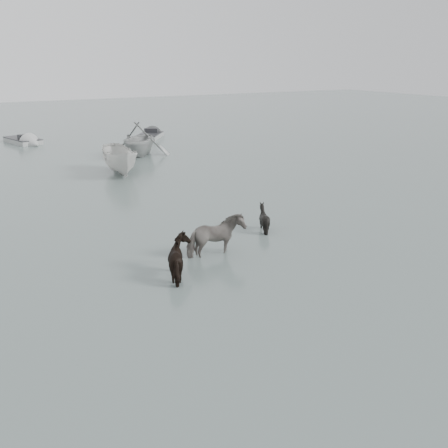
% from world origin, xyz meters
% --- Properties ---
extents(ground, '(140.00, 140.00, 0.00)m').
position_xyz_m(ground, '(0.00, 0.00, 0.00)').
color(ground, '#576761').
rests_on(ground, ground).
extents(pony_pinto, '(1.97, 0.92, 1.65)m').
position_xyz_m(pony_pinto, '(-0.46, 0.23, 0.82)').
color(pony_pinto, black).
rests_on(pony_pinto, ground).
extents(pony_dark, '(1.31, 1.50, 1.45)m').
position_xyz_m(pony_dark, '(-2.12, -0.74, 0.72)').
color(pony_dark, black).
rests_on(pony_dark, ground).
extents(pony_black, '(1.39, 1.33, 1.20)m').
position_xyz_m(pony_black, '(2.45, 1.68, 0.60)').
color(pony_black, black).
rests_on(pony_black, ground).
extents(rowboat_trail, '(5.97, 6.09, 2.44)m').
position_xyz_m(rowboat_trail, '(3.83, 19.03, 1.22)').
color(rowboat_trail, '#A6A8A6').
rests_on(rowboat_trail, ground).
extents(boat_small, '(2.23, 4.70, 1.75)m').
position_xyz_m(boat_small, '(0.80, 14.00, 0.88)').
color(boat_small, silver).
rests_on(boat_small, ground).
extents(skiff_port, '(3.91, 4.58, 0.75)m').
position_xyz_m(skiff_port, '(7.24, 25.86, 0.38)').
color(skiff_port, '#939593').
rests_on(skiff_port, ground).
extents(skiff_mid, '(2.90, 5.40, 0.75)m').
position_xyz_m(skiff_mid, '(-2.41, 28.42, 0.38)').
color(skiff_mid, '#A0A3A0').
rests_on(skiff_mid, ground).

